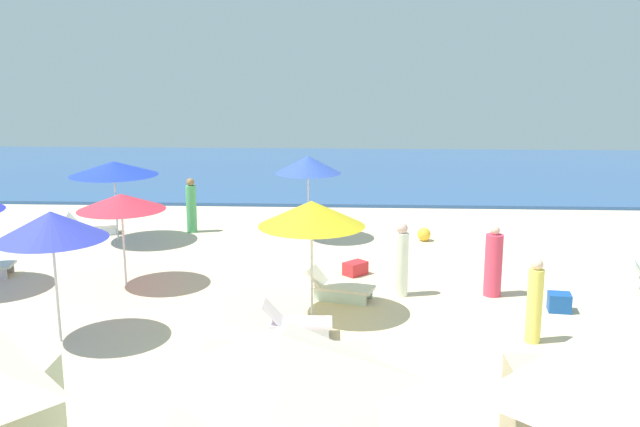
{
  "coord_description": "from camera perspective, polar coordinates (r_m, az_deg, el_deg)",
  "views": [
    {
      "loc": [
        -0.41,
        -10.09,
        5.19
      ],
      "look_at": [
        -1.32,
        8.53,
        1.07
      ],
      "focal_mm": 39.88,
      "sensor_mm": 36.0,
      "label": 1
    }
  ],
  "objects": [
    {
      "name": "beachgoer_3",
      "position": [
        21.72,
        -10.29,
        0.56
      ],
      "size": [
        0.43,
        0.43,
        1.65
      ],
      "rotation": [
        0.0,
        0.0,
        0.82
      ],
      "color": "#53B366",
      "rests_on": "ground_plane"
    },
    {
      "name": "umbrella_5",
      "position": [
        16.62,
        -15.67,
        0.9
      ],
      "size": [
        1.98,
        1.98,
        2.18
      ],
      "color": "silver",
      "rests_on": "ground_plane"
    },
    {
      "name": "beachgoer_2",
      "position": [
        16.15,
        13.74,
        -3.94
      ],
      "size": [
        0.55,
        0.55,
        1.59
      ],
      "rotation": [
        0.0,
        0.0,
        2.32
      ],
      "color": "#EF415E",
      "rests_on": "ground_plane"
    },
    {
      "name": "umbrella_0",
      "position": [
        14.1,
        -0.68,
        -0.0
      ],
      "size": [
        2.15,
        2.15,
        2.41
      ],
      "color": "silver",
      "rests_on": "ground_plane"
    },
    {
      "name": "cooler_box_2",
      "position": [
        17.35,
        2.85,
        -4.41
      ],
      "size": [
        0.65,
        0.65,
        0.32
      ],
      "primitive_type": "cube",
      "rotation": [
        0.0,
        0.0,
        0.79
      ],
      "color": "red",
      "rests_on": "ground_plane"
    },
    {
      "name": "lounge_chair_0_1",
      "position": [
        15.6,
        1.54,
        -5.95
      ],
      "size": [
        1.55,
        0.98,
        0.66
      ],
      "rotation": [
        0.0,
        0.0,
        1.29
      ],
      "color": "silver",
      "rests_on": "ground_plane"
    },
    {
      "name": "ground_plane",
      "position": [
        11.35,
        4.72,
        -14.78
      ],
      "size": [
        60.0,
        60.0,
        0.0
      ],
      "primitive_type": "plane",
      "color": "beige"
    },
    {
      "name": "umbrella_2",
      "position": [
        13.66,
        -20.76,
        -0.9
      ],
      "size": [
        2.0,
        2.0,
        2.49
      ],
      "color": "silver",
      "rests_on": "ground_plane"
    },
    {
      "name": "umbrella_3",
      "position": [
        20.22,
        -0.96,
        3.95
      ],
      "size": [
        1.88,
        1.88,
        2.45
      ],
      "color": "silver",
      "rests_on": "ground_plane"
    },
    {
      "name": "beachgoer_0",
      "position": [
        13.75,
        16.85,
        -6.85
      ],
      "size": [
        0.35,
        0.35,
        1.61
      ],
      "rotation": [
        0.0,
        0.0,
        4.43
      ],
      "color": "#F3E15F",
      "rests_on": "ground_plane"
    },
    {
      "name": "beach_ball_1",
      "position": [
        20.68,
        8.35,
        -1.67
      ],
      "size": [
        0.39,
        0.39,
        0.39
      ],
      "primitive_type": "sphere",
      "color": "yellow",
      "rests_on": "ground_plane"
    },
    {
      "name": "cooler_box_0",
      "position": [
        15.71,
        18.65,
        -6.77
      ],
      "size": [
        0.5,
        0.45,
        0.39
      ],
      "primitive_type": "cube",
      "rotation": [
        0.0,
        0.0,
        3.01
      ],
      "color": "#194FA3",
      "rests_on": "ground_plane"
    },
    {
      "name": "ocean",
      "position": [
        32.69,
        3.48,
        3.4
      ],
      "size": [
        60.0,
        15.62,
        0.12
      ],
      "primitive_type": "cube",
      "color": "#2D5590",
      "rests_on": "ground_plane"
    },
    {
      "name": "lounge_chair_0_0",
      "position": [
        13.58,
        -1.97,
        -8.74
      ],
      "size": [
        1.34,
        0.63,
        0.7
      ],
      "rotation": [
        0.0,
        0.0,
        1.61
      ],
      "color": "silver",
      "rests_on": "ground_plane"
    },
    {
      "name": "beachgoer_1",
      "position": [
        15.78,
        6.54,
        -3.8
      ],
      "size": [
        0.38,
        0.38,
        1.66
      ],
      "rotation": [
        0.0,
        0.0,
        4.94
      ],
      "color": "white",
      "rests_on": "ground_plane"
    },
    {
      "name": "umbrella_4",
      "position": [
        20.76,
        -16.23,
        3.5
      ],
      "size": [
        2.46,
        2.46,
        2.34
      ],
      "color": "silver",
      "rests_on": "ground_plane"
    },
    {
      "name": "lounge_chair_4_0",
      "position": [
        22.26,
        -17.86,
        -0.92
      ],
      "size": [
        1.57,
        1.01,
        0.69
      ],
      "rotation": [
        0.0,
        0.0,
        1.88
      ],
      "color": "silver",
      "rests_on": "ground_plane"
    }
  ]
}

